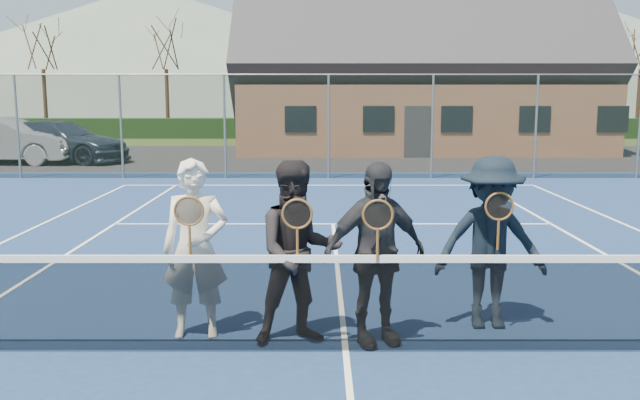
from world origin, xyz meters
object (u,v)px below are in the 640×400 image
object	(u,v)px
player_a	(195,249)
player_b	(298,252)
player_d	(491,243)
tennis_net	(346,299)
player_c	(375,254)
clubhouse	(417,58)
car_b	(5,141)
car_c	(60,142)

from	to	relation	value
player_a	player_b	bearing A→B (deg)	-8.54
player_d	player_a	bearing A→B (deg)	-174.83
tennis_net	player_c	xyz separation A→B (m)	(0.29, 0.25, 0.38)
player_b	player_c	size ratio (longest dim) A/B	1.00
player_b	player_c	world-z (taller)	same
clubhouse	player_c	bearing A→B (deg)	-98.89
tennis_net	car_b	bearing A→B (deg)	122.61
player_a	tennis_net	bearing A→B (deg)	-16.89
tennis_net	player_a	distance (m)	1.60
car_c	player_a	xyz separation A→B (m)	(8.15, -17.84, 0.17)
car_b	player_c	distance (m)	21.02
tennis_net	player_a	bearing A→B (deg)	163.11
car_b	clubhouse	size ratio (longest dim) A/B	0.32
car_c	player_d	size ratio (longest dim) A/B	2.87
player_b	player_c	distance (m)	0.74
player_a	player_d	bearing A→B (deg)	5.17
player_a	player_b	size ratio (longest dim) A/B	1.00
tennis_net	player_d	bearing A→B (deg)	25.38
player_d	player_c	bearing A→B (deg)	-158.93
player_b	tennis_net	bearing A→B (deg)	-33.06
car_b	tennis_net	xyz separation A→B (m)	(11.36, -17.75, -0.28)
player_a	player_d	distance (m)	3.03
player_d	tennis_net	bearing A→B (deg)	-154.62
player_c	clubhouse	bearing A→B (deg)	81.11
player_b	player_a	bearing A→B (deg)	171.46
player_a	car_b	bearing A→B (deg)	119.70
car_b	player_a	size ratio (longest dim) A/B	2.77
clubhouse	player_a	xyz separation A→B (m)	(-5.49, -23.55, -3.07)
clubhouse	player_c	xyz separation A→B (m)	(-3.71, -23.75, -3.07)
player_c	player_d	xyz separation A→B (m)	(1.24, 0.48, -0.00)
clubhouse	car_b	bearing A→B (deg)	-157.87
player_c	car_c	bearing A→B (deg)	118.81
car_b	player_c	bearing A→B (deg)	-143.61
car_b	clubhouse	xyz separation A→B (m)	(15.36, 6.25, 3.17)
clubhouse	tennis_net	bearing A→B (deg)	-99.46
car_b	tennis_net	world-z (taller)	car_b
car_c	player_b	world-z (taller)	player_b
clubhouse	player_a	distance (m)	24.37
car_c	clubhouse	world-z (taller)	clubhouse
tennis_net	player_d	xyz separation A→B (m)	(1.53, 0.73, 0.38)
car_b	car_c	size ratio (longest dim) A/B	0.96
tennis_net	player_c	world-z (taller)	player_c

